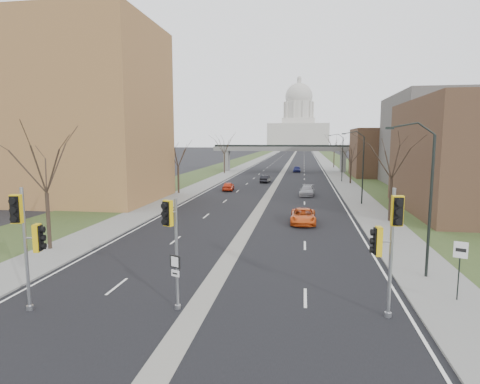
% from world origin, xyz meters
% --- Properties ---
extents(ground, '(700.00, 700.00, 0.00)m').
position_xyz_m(ground, '(0.00, 0.00, 0.00)').
color(ground, black).
rests_on(ground, ground).
extents(road_surface, '(20.00, 600.00, 0.01)m').
position_xyz_m(road_surface, '(0.00, 150.00, 0.01)').
color(road_surface, black).
rests_on(road_surface, ground).
extents(median_strip, '(1.20, 600.00, 0.02)m').
position_xyz_m(median_strip, '(0.00, 150.00, 0.00)').
color(median_strip, gray).
rests_on(median_strip, ground).
extents(sidewalk_right, '(4.00, 600.00, 0.12)m').
position_xyz_m(sidewalk_right, '(12.00, 150.00, 0.06)').
color(sidewalk_right, gray).
rests_on(sidewalk_right, ground).
extents(sidewalk_left, '(4.00, 600.00, 0.12)m').
position_xyz_m(sidewalk_left, '(-12.00, 150.00, 0.06)').
color(sidewalk_left, gray).
rests_on(sidewalk_left, ground).
extents(grass_verge_right, '(8.00, 600.00, 0.10)m').
position_xyz_m(grass_verge_right, '(18.00, 150.00, 0.05)').
color(grass_verge_right, '#2B3D1C').
rests_on(grass_verge_right, ground).
extents(grass_verge_left, '(8.00, 600.00, 0.10)m').
position_xyz_m(grass_verge_left, '(-18.00, 150.00, 0.05)').
color(grass_verge_left, '#2B3D1C').
rests_on(grass_verge_left, ground).
extents(apartment_building, '(25.00, 16.00, 22.00)m').
position_xyz_m(apartment_building, '(-26.00, 30.00, 11.00)').
color(apartment_building, olive).
rests_on(apartment_building, ground).
extents(commercial_block_mid, '(18.00, 22.00, 15.00)m').
position_xyz_m(commercial_block_mid, '(28.00, 52.00, 7.50)').
color(commercial_block_mid, '#5E5A55').
rests_on(commercial_block_mid, ground).
extents(commercial_block_far, '(14.00, 14.00, 10.00)m').
position_xyz_m(commercial_block_far, '(22.00, 70.00, 5.00)').
color(commercial_block_far, brown).
rests_on(commercial_block_far, ground).
extents(pedestrian_bridge, '(34.00, 3.00, 6.45)m').
position_xyz_m(pedestrian_bridge, '(0.00, 80.00, 4.84)').
color(pedestrian_bridge, slate).
rests_on(pedestrian_bridge, ground).
extents(capitol, '(48.00, 42.00, 55.75)m').
position_xyz_m(capitol, '(0.00, 320.00, 18.60)').
color(capitol, beige).
rests_on(capitol, ground).
extents(streetlight_near, '(2.61, 0.20, 8.70)m').
position_xyz_m(streetlight_near, '(10.99, 6.00, 6.95)').
color(streetlight_near, black).
rests_on(streetlight_near, sidewalk_right).
extents(streetlight_mid, '(2.61, 0.20, 8.70)m').
position_xyz_m(streetlight_mid, '(10.99, 32.00, 6.95)').
color(streetlight_mid, black).
rests_on(streetlight_mid, sidewalk_right).
extents(streetlight_far, '(2.61, 0.20, 8.70)m').
position_xyz_m(streetlight_far, '(10.99, 58.00, 6.95)').
color(streetlight_far, black).
rests_on(streetlight_far, sidewalk_right).
extents(tree_left_a, '(7.20, 7.20, 9.40)m').
position_xyz_m(tree_left_a, '(-13.00, 8.00, 6.64)').
color(tree_left_a, '#382B21').
rests_on(tree_left_a, sidewalk_left).
extents(tree_left_b, '(6.75, 6.75, 8.81)m').
position_xyz_m(tree_left_b, '(-13.00, 38.00, 6.23)').
color(tree_left_b, '#382B21').
rests_on(tree_left_b, sidewalk_left).
extents(tree_left_c, '(7.65, 7.65, 9.99)m').
position_xyz_m(tree_left_c, '(-13.00, 72.00, 7.04)').
color(tree_left_c, '#382B21').
rests_on(tree_left_c, sidewalk_left).
extents(tree_right_a, '(7.20, 7.20, 9.40)m').
position_xyz_m(tree_right_a, '(13.00, 22.00, 6.64)').
color(tree_right_a, '#382B21').
rests_on(tree_right_a, sidewalk_right).
extents(tree_right_b, '(6.30, 6.30, 8.22)m').
position_xyz_m(tree_right_b, '(13.00, 55.00, 5.82)').
color(tree_right_b, '#382B21').
rests_on(tree_right_b, sidewalk_right).
extents(tree_right_c, '(7.65, 7.65, 9.99)m').
position_xyz_m(tree_right_c, '(13.00, 95.00, 7.04)').
color(tree_right_c, '#382B21').
rests_on(tree_right_c, sidewalk_right).
extents(signal_pole_left, '(0.97, 1.18, 5.74)m').
position_xyz_m(signal_pole_left, '(-7.39, -1.57, 3.76)').
color(signal_pole_left, gray).
rests_on(signal_pole_left, ground).
extents(signal_pole_median, '(0.76, 0.87, 5.24)m').
position_xyz_m(signal_pole_median, '(-1.01, -0.49, 3.65)').
color(signal_pole_median, gray).
rests_on(signal_pole_median, ground).
extents(signal_pole_right, '(1.09, 1.01, 5.80)m').
position_xyz_m(signal_pole_right, '(8.43, 0.19, 3.80)').
color(signal_pole_right, gray).
rests_on(signal_pole_right, ground).
extents(speed_limit_sign, '(0.58, 0.29, 2.90)m').
position_xyz_m(speed_limit_sign, '(12.28, 2.67, 2.11)').
color(speed_limit_sign, black).
rests_on(speed_limit_sign, sidewalk_right).
extents(car_left_near, '(1.88, 4.05, 1.34)m').
position_xyz_m(car_left_near, '(-6.55, 42.63, 0.67)').
color(car_left_near, red).
rests_on(car_left_near, ground).
extents(car_left_far, '(1.74, 4.11, 1.32)m').
position_xyz_m(car_left_far, '(-2.00, 54.97, 0.66)').
color(car_left_far, black).
rests_on(car_left_far, ground).
extents(car_right_near, '(2.32, 5.01, 1.39)m').
position_xyz_m(car_right_near, '(4.85, 20.02, 0.70)').
color(car_right_near, '#D55216').
rests_on(car_right_near, ground).
extents(car_right_mid, '(2.24, 4.90, 1.39)m').
position_xyz_m(car_right_mid, '(5.34, 39.03, 0.70)').
color(car_right_mid, gray).
rests_on(car_right_mid, ground).
extents(car_right_far, '(1.73, 4.30, 1.47)m').
position_xyz_m(car_right_far, '(3.24, 79.18, 0.73)').
color(car_right_far, navy).
rests_on(car_right_far, ground).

